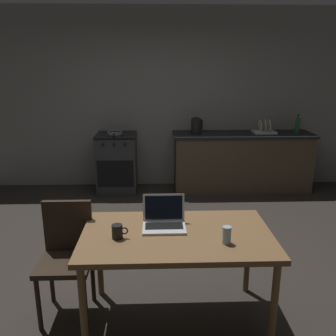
% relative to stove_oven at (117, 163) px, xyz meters
% --- Properties ---
extents(ground_plane, '(12.00, 12.00, 0.00)m').
position_rel_stove_oven_xyz_m(ground_plane, '(0.62, -2.28, -0.45)').
color(ground_plane, '#2D2823').
extents(back_wall, '(6.40, 0.10, 2.79)m').
position_rel_stove_oven_xyz_m(back_wall, '(0.92, 0.35, 0.94)').
color(back_wall, gray).
rests_on(back_wall, ground_plane).
extents(kitchen_counter, '(2.16, 0.64, 0.91)m').
position_rel_stove_oven_xyz_m(kitchen_counter, '(1.96, 0.00, 0.00)').
color(kitchen_counter, '#4C3D2D').
rests_on(kitchen_counter, ground_plane).
extents(stove_oven, '(0.60, 0.62, 0.91)m').
position_rel_stove_oven_xyz_m(stove_oven, '(0.00, 0.00, 0.00)').
color(stove_oven, '#2D2D30').
rests_on(stove_oven, ground_plane).
extents(dining_table, '(1.38, 0.82, 0.74)m').
position_rel_stove_oven_xyz_m(dining_table, '(0.75, -3.06, 0.21)').
color(dining_table, brown).
rests_on(dining_table, ground_plane).
extents(chair, '(0.40, 0.40, 0.90)m').
position_rel_stove_oven_xyz_m(chair, '(-0.10, -2.89, 0.06)').
color(chair, '#2D2116').
rests_on(chair, ground_plane).
extents(laptop, '(0.32, 0.26, 0.23)m').
position_rel_stove_oven_xyz_m(laptop, '(0.66, -2.94, 0.33)').
color(laptop, silver).
rests_on(laptop, dining_table).
extents(electric_kettle, '(0.18, 0.16, 0.25)m').
position_rel_stove_oven_xyz_m(electric_kettle, '(1.23, 0.00, 0.57)').
color(electric_kettle, black).
rests_on(electric_kettle, kitchen_counter).
extents(bottle, '(0.07, 0.07, 0.29)m').
position_rel_stove_oven_xyz_m(bottle, '(2.78, -0.05, 0.59)').
color(bottle, '#19592D').
rests_on(bottle, kitchen_counter).
extents(frying_pan, '(0.23, 0.41, 0.05)m').
position_rel_stove_oven_xyz_m(frying_pan, '(-0.02, -0.03, 0.48)').
color(frying_pan, gray).
rests_on(frying_pan, stove_oven).
extents(coffee_mug, '(0.12, 0.08, 0.10)m').
position_rel_stove_oven_xyz_m(coffee_mug, '(0.33, -3.12, 0.33)').
color(coffee_mug, black).
rests_on(coffee_mug, dining_table).
extents(drinking_glass, '(0.06, 0.06, 0.12)m').
position_rel_stove_oven_xyz_m(drinking_glass, '(1.08, -3.22, 0.34)').
color(drinking_glass, '#99B7C6').
rests_on(drinking_glass, dining_table).
extents(dish_rack, '(0.34, 0.26, 0.21)m').
position_rel_stove_oven_xyz_m(dish_rack, '(2.29, 0.00, 0.50)').
color(dish_rack, silver).
rests_on(dish_rack, kitchen_counter).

